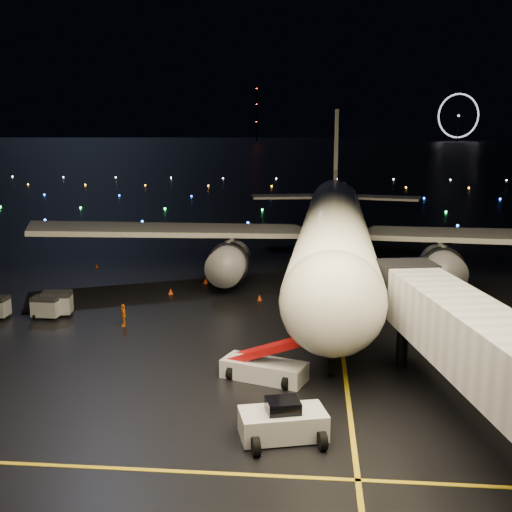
% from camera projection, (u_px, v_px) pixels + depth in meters
% --- Properties ---
extents(ground, '(2000.00, 2000.00, 0.00)m').
position_uv_depth(ground, '(296.00, 156.00, 330.36)').
color(ground, black).
rests_on(ground, ground).
extents(lane_centre, '(0.25, 80.00, 0.02)m').
position_uv_depth(lane_centre, '(338.00, 311.00, 50.96)').
color(lane_centre, gold).
rests_on(lane_centre, ground).
extents(airliner, '(60.36, 57.52, 16.61)m').
position_uv_depth(airliner, '(335.00, 193.00, 60.99)').
color(airliner, white).
rests_on(airliner, ground).
extents(pushback_tug, '(4.42, 3.07, 1.91)m').
position_uv_depth(pushback_tug, '(283.00, 419.00, 30.02)').
color(pushback_tug, silver).
rests_on(pushback_tug, ground).
extents(belt_loader, '(7.40, 4.24, 3.47)m').
position_uv_depth(belt_loader, '(264.00, 350.00, 36.98)').
color(belt_loader, silver).
rests_on(belt_loader, ground).
extents(crew_c, '(0.78, 1.05, 1.66)m').
position_uv_depth(crew_c, '(123.00, 315.00, 47.11)').
color(crew_c, orange).
rests_on(crew_c, ground).
extents(safety_cone_0, '(0.47, 0.47, 0.46)m').
position_uv_depth(safety_cone_0, '(260.00, 298.00, 54.25)').
color(safety_cone_0, '#E3410C').
rests_on(safety_cone_0, ground).
extents(safety_cone_1, '(0.59, 0.59, 0.56)m').
position_uv_depth(safety_cone_1, '(206.00, 280.00, 60.25)').
color(safety_cone_1, '#E3410C').
rests_on(safety_cone_1, ground).
extents(safety_cone_2, '(0.58, 0.58, 0.52)m').
position_uv_depth(safety_cone_2, '(171.00, 291.00, 56.26)').
color(safety_cone_2, '#E3410C').
rests_on(safety_cone_2, ground).
extents(safety_cone_3, '(0.45, 0.45, 0.45)m').
position_uv_depth(safety_cone_3, '(97.00, 266.00, 66.92)').
color(safety_cone_3, '#E3410C').
rests_on(safety_cone_3, ground).
extents(ferris_wheel, '(49.33, 16.80, 52.00)m').
position_uv_depth(ferris_wheel, '(458.00, 118.00, 720.28)').
color(ferris_wheel, black).
rests_on(ferris_wheel, ground).
extents(radio_mast, '(1.80, 1.80, 64.00)m').
position_uv_depth(radio_mast, '(257.00, 113.00, 759.12)').
color(radio_mast, black).
rests_on(radio_mast, ground).
extents(taxiway_lights, '(164.00, 92.00, 0.36)m').
position_uv_depth(taxiway_lights, '(269.00, 194.00, 140.87)').
color(taxiway_lights, black).
rests_on(taxiway_lights, ground).
extents(baggage_cart_0, '(2.45, 1.91, 1.88)m').
position_uv_depth(baggage_cart_0, '(57.00, 304.00, 49.75)').
color(baggage_cart_0, gray).
rests_on(baggage_cart_0, ground).
extents(baggage_cart_1, '(2.07, 1.48, 1.72)m').
position_uv_depth(baggage_cart_1, '(47.00, 307.00, 49.08)').
color(baggage_cart_1, gray).
rests_on(baggage_cart_1, ground).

